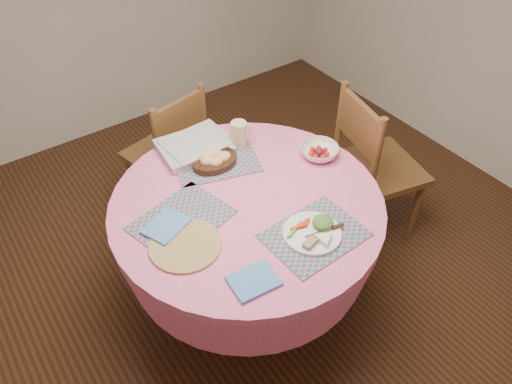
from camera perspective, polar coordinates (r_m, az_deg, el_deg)
ground at (r=2.81m, az=-0.85°, el=-12.26°), size 4.00×4.00×0.00m
dining_table at (r=2.38m, az=-0.99°, el=-4.47°), size 1.24×1.24×0.75m
chair_right at (r=2.90m, az=13.21°, el=3.07°), size 0.51×0.53×0.96m
chair_back at (r=3.02m, az=-9.73°, el=4.61°), size 0.49×0.48×0.90m
placemat_front at (r=2.10m, az=6.72°, el=-4.91°), size 0.41×0.32×0.01m
placemat_left at (r=2.17m, az=-8.47°, el=-3.17°), size 0.46×0.39×0.01m
placemat_back at (r=2.46m, az=-4.59°, el=3.60°), size 0.47×0.40×0.01m
wicker_trivet at (r=2.07m, az=-8.10°, el=-6.02°), size 0.30×0.30×0.01m
napkin_near at (r=1.93m, az=-0.25°, el=-10.12°), size 0.19×0.16×0.01m
napkin_far at (r=2.14m, az=-10.22°, el=-3.85°), size 0.22×0.20×0.01m
dinner_plate at (r=2.09m, az=6.73°, el=-4.52°), size 0.25×0.25×0.05m
bread_bowl at (r=2.42m, az=-4.82°, el=3.81°), size 0.23×0.23×0.08m
latte_mug at (r=2.50m, az=-1.92°, el=6.57°), size 0.12×0.08×0.14m
fruit_bowl at (r=2.49m, az=7.22°, el=4.60°), size 0.25×0.25×0.06m
newspaper_stack at (r=2.53m, az=-7.03°, el=5.28°), size 0.37×0.30×0.04m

